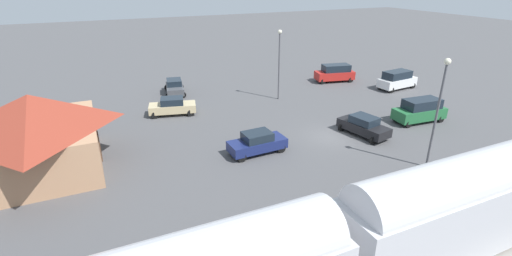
% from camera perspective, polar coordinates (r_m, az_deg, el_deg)
% --- Properties ---
extents(ground_plane, '(200.00, 200.00, 0.00)m').
position_cam_1_polar(ground_plane, '(32.10, 11.74, -1.38)').
color(ground_plane, '#4C4C4F').
extents(railway_track, '(4.80, 70.00, 0.30)m').
position_cam_1_polar(railway_track, '(23.91, 32.21, -13.62)').
color(railway_track, gray).
rests_on(railway_track, ground).
extents(platform, '(3.20, 46.00, 0.30)m').
position_cam_1_polar(platform, '(25.70, 24.99, -9.33)').
color(platform, '#B7B2A8').
rests_on(platform, ground).
extents(station_building, '(9.82, 8.31, 5.59)m').
position_cam_1_polar(station_building, '(29.34, -31.03, -0.48)').
color(station_building, tan).
rests_on(station_building, ground).
extents(pedestrian_on_platform, '(0.36, 0.36, 1.71)m').
position_cam_1_polar(pedestrian_on_platform, '(29.98, 32.20, -3.75)').
color(pedestrian_on_platform, brown).
rests_on(pedestrian_on_platform, platform).
extents(sedan_navy, '(2.03, 4.57, 1.74)m').
position_cam_1_polar(sedan_navy, '(28.32, 0.20, -2.29)').
color(sedan_navy, navy).
rests_on(sedan_navy, ground).
extents(suv_green, '(2.35, 5.04, 2.22)m').
position_cam_1_polar(suv_green, '(37.57, 24.18, 2.54)').
color(suv_green, '#236638').
rests_on(suv_green, ground).
extents(sedan_charcoal, '(4.74, 2.82, 1.74)m').
position_cam_1_polar(sedan_charcoal, '(43.63, -12.58, 6.30)').
color(sedan_charcoal, '#47494F').
rests_on(sedan_charcoal, ground).
extents(suv_red, '(2.94, 5.20, 2.22)m').
position_cam_1_polar(suv_red, '(48.76, 12.20, 8.40)').
color(suv_red, red).
rests_on(suv_red, ground).
extents(suv_white, '(2.43, 5.07, 2.22)m').
position_cam_1_polar(suv_white, '(47.64, 21.12, 7.03)').
color(suv_white, white).
rests_on(suv_white, ground).
extents(sedan_tan, '(2.85, 4.81, 1.74)m').
position_cam_1_polar(sedan_tan, '(37.07, -12.88, 3.33)').
color(sedan_tan, '#C6B284').
rests_on(sedan_tan, ground).
extents(sedan_black, '(4.77, 2.92, 1.74)m').
position_cam_1_polar(sedan_black, '(32.79, 16.41, 0.35)').
color(sedan_black, black).
rests_on(sedan_black, ground).
extents(light_pole_near_platform, '(0.44, 0.44, 7.93)m').
position_cam_1_polar(light_pole_near_platform, '(27.65, 26.65, 3.68)').
color(light_pole_near_platform, '#515156').
rests_on(light_pole_near_platform, ground).
extents(light_pole_lot_center, '(0.44, 0.44, 7.57)m').
position_cam_1_polar(light_pole_lot_center, '(39.94, 3.65, 11.07)').
color(light_pole_lot_center, '#515156').
rests_on(light_pole_lot_center, ground).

